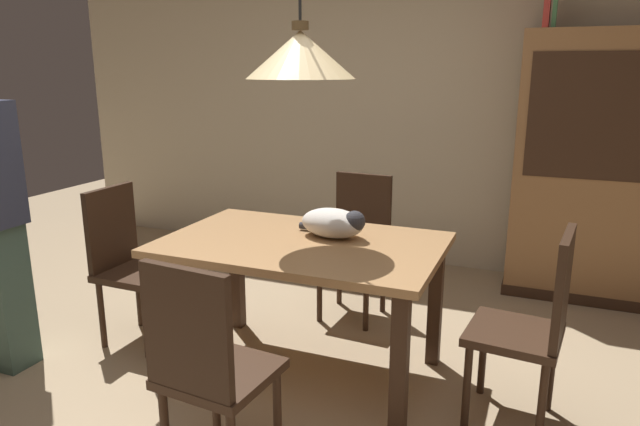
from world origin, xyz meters
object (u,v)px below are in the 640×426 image
object	(u,v)px
pendant_lamp	(300,54)
dining_table	(302,260)
book_red_tall	(547,8)
chair_right_side	(534,321)
book_green_slim	(555,9)
hutch_bookcase	(598,174)
cat_sleeping	(334,223)
chair_left_side	(127,258)
chair_far_back	(357,239)
chair_near_front	(207,364)

from	to	relation	value
pendant_lamp	dining_table	bearing A→B (deg)	180.00
pendant_lamp	book_red_tall	xyz separation A→B (m)	(1.01, 1.78, 0.33)
chair_right_side	book_green_slim	size ratio (longest dim) A/B	3.58
dining_table	hutch_bookcase	world-z (taller)	hutch_bookcase
dining_table	pendant_lamp	bearing A→B (deg)	0.00
dining_table	book_green_slim	xyz separation A→B (m)	(1.06, 1.78, 1.33)
hutch_bookcase	dining_table	bearing A→B (deg)	-129.11
cat_sleeping	book_red_tall	size ratio (longest dim) A/B	1.40
chair_right_side	book_red_tall	distance (m)	2.32
chair_left_side	pendant_lamp	world-z (taller)	pendant_lamp
book_red_tall	book_green_slim	world-z (taller)	book_red_tall
chair_far_back	book_red_tall	bearing A→B (deg)	41.71
chair_left_side	book_red_tall	world-z (taller)	book_red_tall
chair_left_side	book_red_tall	bearing A→B (deg)	39.67
chair_far_back	book_red_tall	size ratio (longest dim) A/B	3.32
pendant_lamp	book_green_slim	distance (m)	2.10
pendant_lamp	hutch_bookcase	world-z (taller)	pendant_lamp
chair_left_side	chair_near_front	bearing A→B (deg)	-38.10
chair_left_side	book_green_slim	xyz separation A→B (m)	(2.19, 1.78, 1.47)
book_red_tall	pendant_lamp	bearing A→B (deg)	-119.70
chair_far_back	chair_near_front	bearing A→B (deg)	-90.37
chair_near_front	chair_far_back	bearing A→B (deg)	89.63
chair_far_back	pendant_lamp	bearing A→B (deg)	-90.30
chair_far_back	book_red_tall	world-z (taller)	book_red_tall
dining_table	book_red_tall	distance (m)	2.45
chair_left_side	pendant_lamp	bearing A→B (deg)	-0.07
dining_table	chair_left_side	bearing A→B (deg)	179.93
chair_right_side	chair_left_side	bearing A→B (deg)	179.77
book_red_tall	book_green_slim	xyz separation A→B (m)	(0.05, 0.00, -0.01)
chair_left_side	chair_near_front	size ratio (longest dim) A/B	1.00
dining_table	chair_right_side	xyz separation A→B (m)	(1.13, -0.01, -0.14)
chair_left_side	chair_near_front	distance (m)	1.43
chair_left_side	book_green_slim	size ratio (longest dim) A/B	3.58
hutch_bookcase	book_red_tall	distance (m)	1.18
chair_right_side	cat_sleeping	bearing A→B (deg)	172.62
chair_far_back	chair_left_side	xyz separation A→B (m)	(-1.13, -0.88, 0.00)
chair_far_back	hutch_bookcase	xyz separation A→B (m)	(1.44, 0.90, 0.38)
chair_left_side	book_red_tall	xyz separation A→B (m)	(2.14, 1.78, 1.48)
dining_table	hutch_bookcase	distance (m)	2.30
dining_table	chair_near_front	world-z (taller)	chair_near_front
cat_sleeping	chair_far_back	bearing A→B (deg)	99.31
chair_far_back	chair_right_side	distance (m)	1.43
book_red_tall	book_green_slim	distance (m)	0.05
dining_table	chair_far_back	size ratio (longest dim) A/B	1.51
book_red_tall	chair_far_back	bearing A→B (deg)	-138.29
chair_left_side	chair_right_side	xyz separation A→B (m)	(2.26, -0.01, 0.00)
dining_table	chair_near_front	size ratio (longest dim) A/B	1.51
dining_table	chair_left_side	xyz separation A→B (m)	(-1.13, 0.00, -0.14)
chair_near_front	cat_sleeping	size ratio (longest dim) A/B	2.38
chair_left_side	hutch_bookcase	xyz separation A→B (m)	(2.57, 1.78, 0.38)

